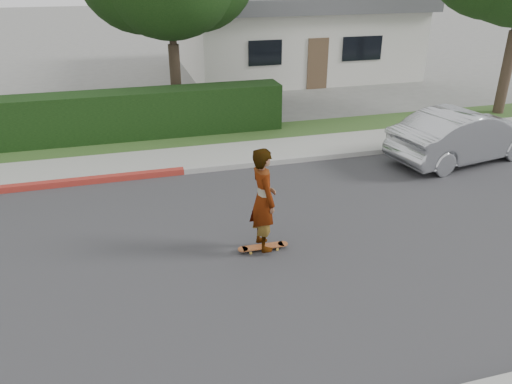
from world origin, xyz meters
TOP-DOWN VIEW (x-y plane):
  - ground at (0.00, 0.00)m, footprint 120.00×120.00m
  - road at (0.00, 0.00)m, footprint 60.00×8.00m
  - curb_far at (0.00, 4.10)m, footprint 60.00×0.20m
  - sidewalk_far at (0.00, 5.00)m, footprint 60.00×1.60m
  - planting_strip at (0.00, 6.60)m, footprint 60.00×1.60m
  - hedge at (-3.00, 7.20)m, footprint 15.00×1.00m
  - house at (8.00, 16.00)m, footprint 10.60×8.60m
  - skateboard at (1.92, -0.05)m, footprint 0.97×0.21m
  - skateboarder at (1.92, -0.05)m, footprint 0.52×0.75m
  - car_silver at (8.48, 3.05)m, footprint 4.50×2.26m

SIDE VIEW (x-z plane):
  - ground at x=0.00m, z-range 0.00..0.00m
  - road at x=0.00m, z-range 0.00..0.01m
  - planting_strip at x=0.00m, z-range 0.00..0.10m
  - sidewalk_far at x=0.00m, z-range 0.00..0.12m
  - curb_far at x=0.00m, z-range 0.00..0.15m
  - skateboard at x=1.92m, z-range 0.04..0.13m
  - car_silver at x=8.48m, z-range 0.00..1.42m
  - hedge at x=-3.00m, z-range 0.00..1.50m
  - skateboarder at x=1.92m, z-range 0.10..2.06m
  - house at x=8.00m, z-range -0.05..4.25m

